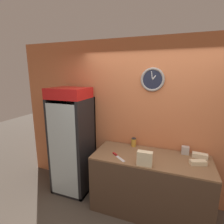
# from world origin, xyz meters

# --- Properties ---
(wall_back) EXTENTS (5.20, 0.10, 2.70)m
(wall_back) POSITION_xyz_m (-0.00, 1.31, 1.36)
(wall_back) COLOR #D17547
(wall_back) RESTS_ON ground_plane
(prep_counter) EXTENTS (1.73, 0.72, 0.91)m
(prep_counter) POSITION_xyz_m (0.00, 0.91, 0.46)
(prep_counter) COLOR #4C3828
(prep_counter) RESTS_ON ground_plane
(beverage_cooler) EXTENTS (0.64, 0.62, 1.91)m
(beverage_cooler) POSITION_xyz_m (-1.40, 1.00, 1.03)
(beverage_cooler) COLOR black
(beverage_cooler) RESTS_ON ground_plane
(sandwich_stack_bottom) EXTENTS (0.21, 0.10, 0.07)m
(sandwich_stack_bottom) POSITION_xyz_m (-0.04, 0.62, 0.95)
(sandwich_stack_bottom) COLOR beige
(sandwich_stack_bottom) RESTS_ON prep_counter
(sandwich_stack_middle) EXTENTS (0.21, 0.10, 0.07)m
(sandwich_stack_middle) POSITION_xyz_m (-0.04, 0.62, 1.02)
(sandwich_stack_middle) COLOR beige
(sandwich_stack_middle) RESTS_ON sandwich_stack_bottom
(sandwich_stack_top) EXTENTS (0.21, 0.09, 0.07)m
(sandwich_stack_top) POSITION_xyz_m (-0.04, 0.62, 1.08)
(sandwich_stack_top) COLOR beige
(sandwich_stack_top) RESTS_ON sandwich_stack_middle
(sandwich_flat_left) EXTENTS (0.23, 0.16, 0.06)m
(sandwich_flat_left) POSITION_xyz_m (0.64, 0.90, 0.94)
(sandwich_flat_left) COLOR beige
(sandwich_flat_left) RESTS_ON prep_counter
(sandwich_flat_right) EXTENTS (0.22, 0.12, 0.06)m
(sandwich_flat_right) POSITION_xyz_m (0.69, 1.14, 0.95)
(sandwich_flat_right) COLOR beige
(sandwich_flat_right) RESTS_ON prep_counter
(chefs_knife) EXTENTS (0.26, 0.22, 0.02)m
(chefs_knife) POSITION_xyz_m (-0.48, 0.74, 0.92)
(chefs_knife) COLOR silver
(chefs_knife) RESTS_ON prep_counter
(condiment_jar) EXTENTS (0.08, 0.08, 0.15)m
(condiment_jar) POSITION_xyz_m (-0.33, 1.19, 0.99)
(condiment_jar) COLOR gold
(condiment_jar) RESTS_ON prep_counter
(napkin_dispenser) EXTENTS (0.11, 0.09, 0.12)m
(napkin_dispenser) POSITION_xyz_m (0.49, 1.20, 0.97)
(napkin_dispenser) COLOR #B7B2AD
(napkin_dispenser) RESTS_ON prep_counter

